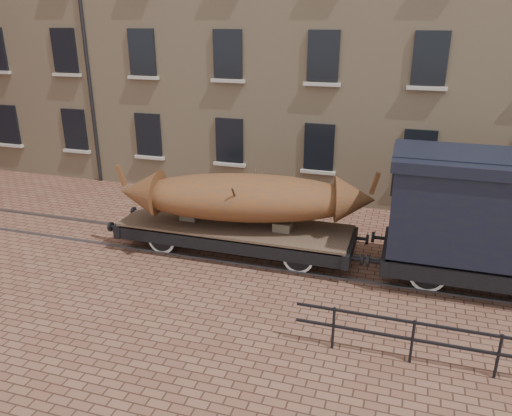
% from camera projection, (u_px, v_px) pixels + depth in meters
% --- Properties ---
extents(ground, '(90.00, 90.00, 0.00)m').
position_uv_depth(ground, '(253.00, 254.00, 14.92)').
color(ground, brown).
extents(warehouse_cream, '(40.00, 10.19, 14.00)m').
position_uv_depth(warehouse_cream, '(395.00, 8.00, 20.51)').
color(warehouse_cream, tan).
rests_on(warehouse_cream, ground).
extents(rail_track, '(30.00, 1.52, 0.06)m').
position_uv_depth(rail_track, '(252.00, 253.00, 14.91)').
color(rail_track, '#59595E').
rests_on(rail_track, ground).
extents(flatcar_wagon, '(7.69, 2.09, 1.16)m').
position_uv_depth(flatcar_wagon, '(235.00, 230.00, 14.82)').
color(flatcar_wagon, brown).
rests_on(flatcar_wagon, ground).
extents(iron_boat, '(7.48, 3.29, 1.76)m').
position_uv_depth(iron_boat, '(245.00, 197.00, 14.34)').
color(iron_boat, brown).
rests_on(iron_boat, flatcar_wagon).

